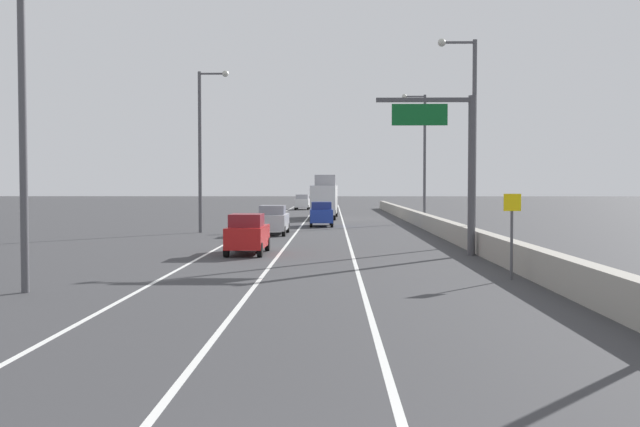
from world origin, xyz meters
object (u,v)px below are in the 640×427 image
object	(u,v)px
overhead_sign_gantry	(456,155)
car_silver_0	(273,220)
car_blue_3	(321,214)
box_truck	(325,198)
lamp_post_left_mid	(203,141)
car_white_1	(302,202)
lamp_post_right_third	(422,150)
car_red_2	(248,234)
lamp_post_right_second	(470,128)
speed_advisory_sign	(512,229)
lamp_post_left_near	(30,82)

from	to	relation	value
overhead_sign_gantry	car_silver_0	size ratio (longest dim) A/B	1.58
overhead_sign_gantry	car_blue_3	xyz separation A→B (m)	(-6.71, 24.62, -3.74)
car_silver_0	car_blue_3	bearing A→B (deg)	73.06
car_blue_3	box_truck	xyz separation A→B (m)	(0.11, 14.53, 1.03)
lamp_post_left_mid	car_white_1	size ratio (longest dim) A/B	2.56
box_truck	overhead_sign_gantry	bearing A→B (deg)	-80.43
lamp_post_right_third	box_truck	bearing A→B (deg)	132.27
lamp_post_left_mid	car_white_1	bearing A→B (deg)	84.39
overhead_sign_gantry	car_white_1	bearing A→B (deg)	98.54
lamp_post_left_mid	box_truck	size ratio (longest dim) A/B	1.17
lamp_post_right_third	car_red_2	bearing A→B (deg)	-112.16
lamp_post_right_second	car_white_1	distance (m)	61.87
overhead_sign_gantry	speed_advisory_sign	size ratio (longest dim) A/B	2.50
lamp_post_left_mid	car_blue_3	bearing A→B (deg)	45.07
lamp_post_left_mid	speed_advisory_sign	bearing A→B (deg)	-59.01
speed_advisory_sign	car_red_2	size ratio (longest dim) A/B	0.71
lamp_post_right_second	lamp_post_right_third	bearing A→B (deg)	89.23
car_silver_0	lamp_post_left_mid	bearing A→B (deg)	158.61
car_red_2	car_blue_3	size ratio (longest dim) A/B	0.98
overhead_sign_gantry	lamp_post_right_third	size ratio (longest dim) A/B	0.66
lamp_post_right_third	car_white_1	bearing A→B (deg)	108.14
overhead_sign_gantry	box_truck	world-z (taller)	overhead_sign_gantry
overhead_sign_gantry	lamp_post_left_near	distance (m)	19.46
car_white_1	car_blue_3	bearing A→B (deg)	-85.55
lamp_post_left_near	car_silver_0	world-z (taller)	lamp_post_left_near
overhead_sign_gantry	speed_advisory_sign	xyz separation A→B (m)	(0.44, -8.95, -2.96)
car_red_2	car_blue_3	distance (m)	24.39
car_red_2	car_silver_0	bearing A→B (deg)	89.66
overhead_sign_gantry	lamp_post_left_near	bearing A→B (deg)	-140.63
overhead_sign_gantry	car_white_1	world-z (taller)	overhead_sign_gantry
lamp_post_left_near	car_silver_0	bearing A→B (deg)	79.02
lamp_post_right_third	car_blue_3	world-z (taller)	lamp_post_right_third
lamp_post_right_third	lamp_post_left_mid	xyz separation A→B (m)	(-16.86, -13.19, 0.00)
lamp_post_right_second	lamp_post_left_mid	bearing A→B (deg)	146.86
lamp_post_right_third	lamp_post_left_near	size ratio (longest dim) A/B	1.00
car_red_2	car_white_1	bearing A→B (deg)	90.06
speed_advisory_sign	lamp_post_left_near	size ratio (longest dim) A/B	0.27
speed_advisory_sign	lamp_post_right_second	bearing A→B (deg)	85.07
car_red_2	car_blue_3	xyz separation A→B (m)	(3.16, 24.18, 0.02)
overhead_sign_gantry	lamp_post_left_mid	world-z (taller)	lamp_post_left_mid
box_truck	car_red_2	bearing A→B (deg)	-94.84
lamp_post_right_second	lamp_post_right_third	distance (m)	23.99
lamp_post_left_near	lamp_post_left_mid	size ratio (longest dim) A/B	1.00
speed_advisory_sign	car_silver_0	bearing A→B (deg)	113.57
box_truck	lamp_post_right_second	bearing A→B (deg)	-76.07
lamp_post_right_third	lamp_post_left_near	distance (m)	45.29
speed_advisory_sign	lamp_post_left_near	distance (m)	16.46
lamp_post_right_third	car_white_1	world-z (taller)	lamp_post_right_third
speed_advisory_sign	car_white_1	size ratio (longest dim) A/B	0.68
car_silver_0	box_truck	xyz separation A→B (m)	(3.19, 24.65, 1.04)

